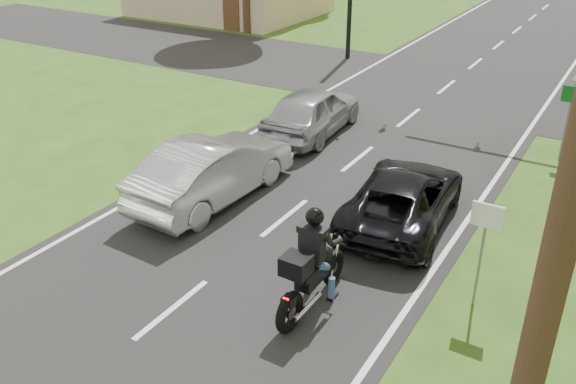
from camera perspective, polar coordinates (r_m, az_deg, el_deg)
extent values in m
plane|color=#2F4B15|center=(11.60, -10.79, -10.74)|extent=(140.00, 140.00, 0.00)
cube|color=black|center=(19.16, 9.09, 5.14)|extent=(8.00, 100.00, 0.01)
cube|color=black|center=(24.54, 14.60, 9.47)|extent=(60.00, 7.00, 0.01)
torus|color=black|center=(11.91, 4.24, -7.02)|extent=(0.16, 0.72, 0.72)
torus|color=black|center=(10.75, 0.14, -11.18)|extent=(0.18, 0.78, 0.78)
cube|color=black|center=(11.21, 2.61, -7.37)|extent=(0.31, 1.03, 0.33)
sphere|color=black|center=(11.30, 3.30, -5.88)|extent=(0.37, 0.37, 0.37)
cube|color=black|center=(10.82, 1.65, -7.48)|extent=(0.37, 0.60, 0.11)
cube|color=#FF0C07|center=(10.46, -0.20, -10.02)|extent=(0.11, 0.03, 0.05)
cylinder|color=silver|center=(10.92, 1.84, -10.66)|extent=(0.10, 0.87, 0.10)
cylinder|color=black|center=(11.36, 3.85, -4.54)|extent=(0.67, 0.04, 0.04)
cube|color=black|center=(10.41, 0.77, -6.87)|extent=(0.48, 0.44, 0.35)
cube|color=black|center=(10.73, 2.26, -4.86)|extent=(0.44, 0.24, 0.65)
sphere|color=black|center=(10.53, 2.51, -2.31)|extent=(0.33, 0.33, 0.33)
cylinder|color=navy|center=(11.69, 2.00, -8.33)|extent=(0.13, 0.13, 0.49)
cylinder|color=navy|center=(11.51, 4.10, -9.03)|extent=(0.13, 0.13, 0.49)
imported|color=black|center=(14.07, 10.73, -0.46)|extent=(2.54, 4.70, 1.25)
imported|color=silver|center=(14.92, -7.04, 2.12)|extent=(1.83, 4.79, 1.56)
imported|color=#A3A5AB|center=(18.90, 2.27, 7.62)|extent=(2.08, 4.54, 1.51)
cylinder|color=#523325|center=(5.04, 25.28, 0.94)|extent=(0.28, 0.28, 10.00)
cylinder|color=slate|center=(11.47, 17.55, -6.01)|extent=(0.05, 0.05, 2.00)
cube|color=silver|center=(11.00, 18.15, -2.13)|extent=(0.55, 0.04, 0.45)
cylinder|color=slate|center=(18.68, 24.57, 5.69)|extent=(0.05, 0.05, 2.00)
cube|color=#0C591E|center=(18.38, 25.09, 8.26)|extent=(0.55, 0.04, 0.45)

